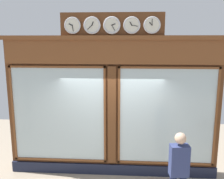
# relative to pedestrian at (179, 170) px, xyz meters

# --- Properties ---
(shop_facade) EXTENTS (5.34, 0.42, 4.03)m
(shop_facade) POSITION_rel_pedestrian_xyz_m (1.39, -1.51, 0.86)
(shop_facade) COLOR #5B3319
(shop_facade) RESTS_ON ground_plane
(pedestrian) EXTENTS (0.38, 0.25, 1.69)m
(pedestrian) POSITION_rel_pedestrian_xyz_m (0.00, 0.00, 0.00)
(pedestrian) COLOR #191E38
(pedestrian) RESTS_ON ground_plane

